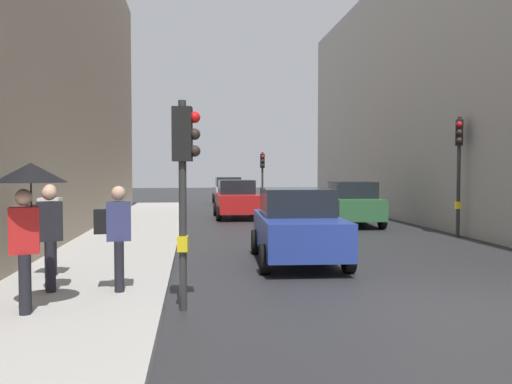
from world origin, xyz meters
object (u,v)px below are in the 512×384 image
Objects in this scene: car_blue_van at (297,225)px; car_silver_hatchback at (228,190)px; pedestrian_in_dark_coat at (50,234)px; pedestrian_with_umbrella at (29,195)px; traffic_light_mid_street at (459,154)px; car_green_estate at (351,203)px; traffic_light_far_median at (262,169)px; pedestrian_with_grey_backpack at (116,232)px; pedestrian_with_black_backpack at (48,224)px; traffic_light_near_left at (184,166)px; car_red_sedan at (237,199)px.

car_silver_hatchback is at bearing 90.46° from car_blue_van.
pedestrian_with_umbrella is at bearing -86.58° from pedestrian_in_dark_coat.
traffic_light_mid_street is 1.85× the size of pedestrian_with_umbrella.
traffic_light_far_median is at bearing 101.77° from car_green_estate.
traffic_light_far_median is 0.78× the size of car_silver_hatchback.
traffic_light_mid_street is 0.92× the size of car_green_estate.
traffic_light_far_median reaches higher than car_green_estate.
pedestrian_with_grey_backpack and pedestrian_with_black_backpack have the same top height.
traffic_light_near_left is at bearing -34.31° from pedestrian_with_grey_backpack.
pedestrian_with_black_backpack is 1.30m from pedestrian_in_dark_coat.
pedestrian_with_grey_backpack is 1.00× the size of pedestrian_with_black_backpack.
pedestrian_with_black_backpack is at bearing 99.74° from pedestrian_with_umbrella.
traffic_light_mid_street is 2.24× the size of pedestrian_with_grey_backpack.
traffic_light_mid_street reaches higher than car_green_estate.
traffic_light_near_left is at bearing -122.57° from car_blue_van.
pedestrian_with_grey_backpack reaches higher than car_green_estate.
traffic_light_near_left reaches higher than car_green_estate.
traffic_light_far_median is 0.83× the size of traffic_light_mid_street.
traffic_light_far_median is 15.37m from traffic_light_mid_street.
traffic_light_mid_street is at bearing 36.22° from pedestrian_with_grey_backpack.
car_green_estate is at bearing 62.18° from traffic_light_near_left.
pedestrian_with_grey_backpack is at bearing 145.69° from traffic_light_near_left.
car_green_estate is at bearing 64.74° from car_blue_van.
car_red_sedan is at bearing 92.35° from car_blue_van.
traffic_light_near_left is 1.85× the size of pedestrian_with_black_backpack.
car_green_estate is 2.44× the size of pedestrian_with_black_backpack.
traffic_light_near_left is 1.85× the size of pedestrian_with_grey_backpack.
pedestrian_in_dark_coat is at bearing 158.12° from traffic_light_near_left.
car_green_estate is at bearing 55.70° from pedestrian_with_umbrella.
car_silver_hatchback is 14.98m from car_green_estate.
traffic_light_near_left is at bearing -21.88° from pedestrian_in_dark_coat.
car_silver_hatchback is 2.38× the size of pedestrian_in_dark_coat.
car_blue_van is at bearing -147.11° from traffic_light_mid_street.
traffic_light_near_left reaches higher than car_red_sedan.
traffic_light_far_median is at bearing 72.74° from car_red_sedan.
car_silver_hatchback is at bearing 80.35° from pedestrian_with_umbrella.
car_green_estate and car_red_sedan have the same top height.
traffic_light_mid_street reaches higher than car_silver_hatchback.
traffic_light_mid_street is 2.24× the size of pedestrian_with_black_backpack.
traffic_light_far_median reaches higher than car_red_sedan.
traffic_light_mid_street is at bearing 32.89° from car_blue_van.
traffic_light_far_median reaches higher than pedestrian_in_dark_coat.
traffic_light_mid_street is at bearing 37.81° from pedestrian_with_umbrella.
pedestrian_with_umbrella is at bearing -129.78° from pedestrian_with_grey_backpack.
pedestrian_with_black_backpack is (-1.47, 1.37, 0.00)m from pedestrian_with_grey_backpack.
traffic_light_near_left is at bearing -39.43° from pedestrian_with_black_backpack.
pedestrian_with_grey_backpack is (-3.27, -15.18, 0.29)m from car_red_sedan.
pedestrian_in_dark_coat is (-0.08, 1.35, -0.71)m from pedestrian_with_umbrella.
car_silver_hatchback is at bearing 82.12° from pedestrian_with_grey_backpack.
traffic_light_near_left is at bearing -95.20° from car_silver_hatchback.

